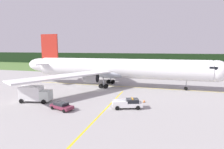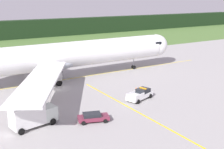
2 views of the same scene
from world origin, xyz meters
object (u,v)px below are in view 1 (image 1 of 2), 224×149
(catering_truck, at_px, (35,94))
(staff_car, at_px, (62,106))
(ops_pickup_truck, at_px, (128,104))
(apron_cone, at_px, (144,101))
(airliner, at_px, (116,69))

(catering_truck, relative_size, staff_car, 1.39)
(ops_pickup_truck, bearing_deg, catering_truck, -176.05)
(ops_pickup_truck, bearing_deg, apron_cone, 62.42)
(airliner, distance_m, catering_truck, 23.63)
(catering_truck, xyz_separation_m, apron_cone, (21.72, 5.97, -1.45))
(staff_car, bearing_deg, airliner, 79.33)
(airliner, bearing_deg, ops_pickup_truck, -69.00)
(staff_car, height_order, apron_cone, staff_car)
(staff_car, xyz_separation_m, apron_cone, (13.86, 8.69, -0.41))
(catering_truck, xyz_separation_m, staff_car, (7.86, -2.72, -1.04))
(airliner, xyz_separation_m, ops_pickup_truck, (7.16, -18.65, -4.30))
(apron_cone, bearing_deg, airliner, 124.36)
(catering_truck, height_order, staff_car, catering_truck)
(staff_car, relative_size, apron_cone, 7.90)
(airliner, bearing_deg, staff_car, -100.67)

